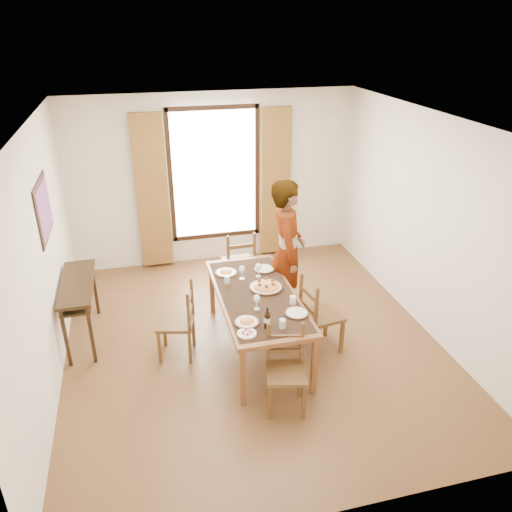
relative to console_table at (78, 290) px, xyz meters
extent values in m
plane|color=#452A15|center=(2.03, -0.60, -0.68)|extent=(5.00, 5.00, 0.00)
cube|color=silver|center=(2.03, 1.90, 0.67)|extent=(4.50, 0.10, 2.70)
cube|color=silver|center=(2.03, -3.10, 0.67)|extent=(4.50, 0.10, 2.70)
cube|color=silver|center=(-0.22, -0.60, 0.67)|extent=(0.10, 5.00, 2.70)
cube|color=silver|center=(4.28, -0.60, 0.67)|extent=(0.10, 5.00, 2.70)
cube|color=white|center=(2.03, -0.60, 2.04)|extent=(4.50, 5.00, 0.04)
cube|color=white|center=(2.03, 1.87, 0.77)|extent=(1.30, 0.04, 2.00)
cube|color=olive|center=(1.05, 1.81, 0.57)|extent=(0.48, 0.10, 2.40)
cube|color=olive|center=(3.01, 1.81, 0.57)|extent=(0.48, 0.10, 2.40)
cube|color=black|center=(-0.21, 0.00, 1.07)|extent=(0.02, 0.86, 0.66)
cube|color=red|center=(-0.20, 0.00, 1.07)|extent=(0.01, 0.76, 0.56)
cube|color=#312110|center=(0.00, 0.00, 0.10)|extent=(0.38, 1.20, 0.04)
cube|color=#312110|center=(0.00, 0.00, -0.02)|extent=(0.34, 1.10, 0.03)
cube|color=#312110|center=(-0.14, -0.55, -0.30)|extent=(0.04, 0.04, 0.76)
cube|color=#312110|center=(-0.14, 0.55, -0.30)|extent=(0.04, 0.04, 0.76)
cube|color=#312110|center=(0.14, -0.55, -0.30)|extent=(0.04, 0.04, 0.76)
cube|color=#312110|center=(0.14, 0.55, -0.30)|extent=(0.04, 0.04, 0.76)
cube|color=brown|center=(2.06, -0.73, 0.04)|extent=(0.90, 2.00, 0.05)
cube|color=black|center=(2.06, -0.73, 0.07)|extent=(0.82, 1.84, 0.01)
cube|color=brown|center=(1.67, -1.67, -0.33)|extent=(0.06, 0.06, 0.70)
cube|color=brown|center=(1.67, 0.21, -0.33)|extent=(0.06, 0.06, 0.70)
cube|color=brown|center=(2.45, -1.67, -0.33)|extent=(0.06, 0.06, 0.70)
cube|color=brown|center=(2.45, 0.21, -0.33)|extent=(0.06, 0.06, 0.70)
cube|color=brown|center=(1.10, -0.63, -0.24)|extent=(0.50, 0.50, 0.04)
cube|color=brown|center=(0.97, -0.41, -0.46)|extent=(0.04, 0.04, 0.44)
cube|color=brown|center=(1.31, -0.50, -0.46)|extent=(0.04, 0.04, 0.44)
cube|color=brown|center=(0.88, -0.76, -0.46)|extent=(0.04, 0.04, 0.44)
cube|color=brown|center=(1.23, -0.84, -0.46)|extent=(0.04, 0.04, 0.44)
cube|color=brown|center=(1.32, -0.50, 0.00)|extent=(0.04, 0.04, 0.49)
cube|color=brown|center=(1.24, -0.84, 0.00)|extent=(0.04, 0.04, 0.49)
cube|color=brown|center=(1.28, -0.67, -0.09)|extent=(0.11, 0.35, 0.05)
cube|color=brown|center=(1.28, -0.67, 0.08)|extent=(0.11, 0.35, 0.05)
cube|color=brown|center=(2.14, 0.69, -0.21)|extent=(0.45, 0.45, 0.04)
cube|color=brown|center=(2.32, 0.88, -0.45)|extent=(0.04, 0.04, 0.47)
cube|color=brown|center=(2.33, 0.50, -0.45)|extent=(0.04, 0.04, 0.47)
cube|color=brown|center=(1.95, 0.87, -0.45)|extent=(0.04, 0.04, 0.47)
cube|color=brown|center=(1.96, 0.49, -0.45)|extent=(0.04, 0.04, 0.47)
cube|color=brown|center=(2.33, 0.49, 0.05)|extent=(0.04, 0.04, 0.52)
cube|color=brown|center=(1.96, 0.48, 0.05)|extent=(0.04, 0.04, 0.52)
cube|color=brown|center=(2.14, 0.49, -0.06)|extent=(0.38, 0.03, 0.05)
cube|color=brown|center=(2.14, 0.49, 0.13)|extent=(0.38, 0.03, 0.05)
cube|color=brown|center=(2.09, -1.81, -0.25)|extent=(0.48, 0.48, 0.04)
cube|color=brown|center=(1.88, -1.94, -0.47)|extent=(0.04, 0.04, 0.43)
cube|color=brown|center=(1.96, -1.60, -0.47)|extent=(0.04, 0.04, 0.43)
cube|color=brown|center=(2.22, -2.01, -0.47)|extent=(0.04, 0.04, 0.43)
cube|color=brown|center=(2.29, -1.68, -0.47)|extent=(0.04, 0.04, 0.43)
cube|color=brown|center=(1.96, -1.59, -0.02)|extent=(0.03, 0.03, 0.48)
cube|color=brown|center=(2.30, -1.67, -0.02)|extent=(0.03, 0.03, 0.48)
cube|color=brown|center=(2.13, -1.63, -0.11)|extent=(0.34, 0.10, 0.05)
cube|color=brown|center=(2.13, -1.63, 0.06)|extent=(0.34, 0.10, 0.05)
cube|color=brown|center=(2.81, -0.93, -0.22)|extent=(0.50, 0.50, 0.04)
cube|color=brown|center=(3.02, -1.08, -0.45)|extent=(0.04, 0.04, 0.46)
cube|color=brown|center=(2.66, -1.14, -0.45)|extent=(0.04, 0.04, 0.46)
cube|color=brown|center=(2.96, -0.71, -0.45)|extent=(0.04, 0.04, 0.46)
cube|color=brown|center=(2.60, -0.78, -0.45)|extent=(0.04, 0.04, 0.46)
cube|color=brown|center=(2.65, -1.14, 0.03)|extent=(0.04, 0.04, 0.51)
cube|color=brown|center=(2.59, -0.78, 0.03)|extent=(0.04, 0.04, 0.51)
cube|color=brown|center=(2.62, -0.96, -0.07)|extent=(0.09, 0.37, 0.05)
cube|color=brown|center=(2.62, -0.96, 0.12)|extent=(0.09, 0.37, 0.05)
imported|color=gray|center=(2.60, -0.15, 0.28)|extent=(0.91, 0.77, 1.92)
cylinder|color=silver|center=(2.39, -1.06, 0.12)|extent=(0.07, 0.07, 0.10)
cylinder|color=silver|center=(1.77, -0.40, 0.12)|extent=(0.07, 0.07, 0.10)
cylinder|color=silver|center=(2.14, -1.48, 0.12)|extent=(0.07, 0.07, 0.10)
camera|label=1|loc=(0.81, -5.63, 3.00)|focal=35.00mm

